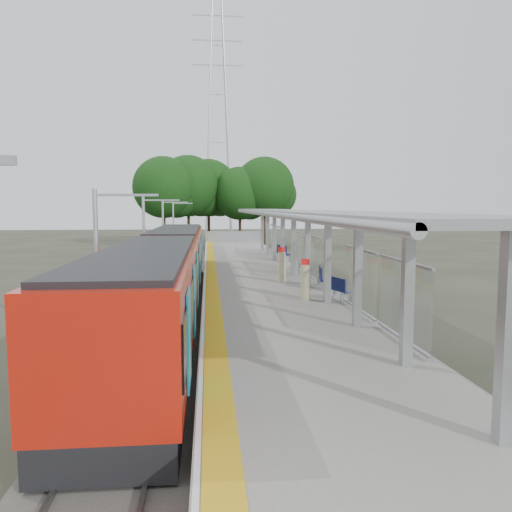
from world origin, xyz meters
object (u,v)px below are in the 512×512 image
(bench_mid, at_px, (323,277))
(info_pillar_near, at_px, (305,282))
(litter_bin, at_px, (296,266))
(info_pillar_far, at_px, (282,267))
(train, at_px, (167,271))
(bench_far, at_px, (283,253))
(bench_near, at_px, (339,288))

(bench_mid, height_order, info_pillar_near, info_pillar_near)
(bench_mid, distance_m, info_pillar_near, 3.04)
(litter_bin, bearing_deg, info_pillar_far, -112.17)
(train, height_order, bench_mid, train)
(bench_far, relative_size, info_pillar_far, 0.95)
(bench_near, relative_size, info_pillar_far, 0.80)
(bench_far, height_order, litter_bin, bench_far)
(bench_far, height_order, info_pillar_far, info_pillar_far)
(bench_mid, relative_size, litter_bin, 1.86)
(bench_near, distance_m, info_pillar_far, 5.38)
(train, distance_m, info_pillar_far, 6.47)
(bench_near, height_order, info_pillar_near, info_pillar_near)
(bench_near, bearing_deg, info_pillar_far, 89.86)
(train, distance_m, bench_far, 15.18)
(bench_far, distance_m, info_pillar_far, 10.14)
(bench_near, bearing_deg, litter_bin, 74.62)
(train, distance_m, info_pillar_near, 5.96)
(info_pillar_far, relative_size, litter_bin, 2.09)
(train, relative_size, bench_mid, 17.26)
(train, xyz_separation_m, bench_near, (7.12, -1.72, -0.56))
(train, relative_size, bench_far, 16.30)
(train, height_order, bench_near, train)
(info_pillar_far, bearing_deg, litter_bin, 60.31)
(info_pillar_near, bearing_deg, bench_far, 105.37)
(bench_mid, height_order, litter_bin, bench_mid)
(train, relative_size, litter_bin, 32.18)
(info_pillar_far, distance_m, litter_bin, 3.43)
(litter_bin, bearing_deg, bench_near, -87.68)
(info_pillar_near, xyz_separation_m, info_pillar_far, (-0.25, 4.97, 0.04))
(bench_mid, height_order, info_pillar_far, info_pillar_far)
(info_pillar_far, bearing_deg, info_pillar_near, -94.69)
(bench_mid, relative_size, info_pillar_far, 0.89)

